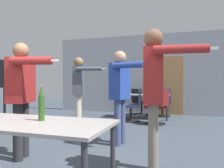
% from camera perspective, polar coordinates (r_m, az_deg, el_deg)
% --- Properties ---
extents(back_wall, '(6.43, 0.12, 2.88)m').
position_cam_1_polar(back_wall, '(8.15, 7.40, 2.51)').
color(back_wall, '#A3A8B2').
rests_on(back_wall, ground_plane).
extents(conference_table_near, '(1.67, 0.79, 0.75)m').
position_cam_1_polar(conference_table_near, '(2.32, -21.39, -10.90)').
color(conference_table_near, gray).
rests_on(conference_table_near, ground_plane).
extents(conference_table_far, '(1.65, 0.65, 0.75)m').
position_cam_1_polar(conference_table_far, '(6.97, 7.97, -3.41)').
color(conference_table_far, gray).
rests_on(conference_table_far, ground_plane).
extents(tv_screen, '(0.44, 0.93, 1.69)m').
position_cam_1_polar(tv_screen, '(6.01, -26.28, -0.70)').
color(tv_screen, black).
rests_on(tv_screen, ground_plane).
extents(person_far_watching, '(0.75, 0.72, 1.71)m').
position_cam_1_polar(person_far_watching, '(3.97, 2.24, -0.99)').
color(person_far_watching, '#3D4C75').
rests_on(person_far_watching, ground_plane).
extents(person_near_casual, '(0.86, 0.54, 1.73)m').
position_cam_1_polar(person_near_casual, '(5.21, -8.60, -0.37)').
color(person_near_casual, beige).
rests_on(person_near_casual, ground_plane).
extents(person_left_plaid, '(0.89, 0.65, 1.72)m').
position_cam_1_polar(person_left_plaid, '(3.50, -22.45, -1.23)').
color(person_left_plaid, '#28282D').
rests_on(person_left_plaid, ground_plane).
extents(person_center_tall, '(0.85, 0.61, 1.80)m').
position_cam_1_polar(person_center_tall, '(2.78, 11.07, -0.25)').
color(person_center_tall, slate).
rests_on(person_center_tall, ground_plane).
extents(office_chair_mid_tucked, '(0.57, 0.62, 0.94)m').
position_cam_1_polar(office_chair_mid_tucked, '(7.45, 13.12, -4.93)').
color(office_chair_mid_tucked, black).
rests_on(office_chair_mid_tucked, ground_plane).
extents(office_chair_side_rolled, '(0.64, 0.67, 0.91)m').
position_cam_1_polar(office_chair_side_rolled, '(7.69, 7.36, -4.89)').
color(office_chair_side_rolled, black).
rests_on(office_chair_side_rolled, ground_plane).
extents(office_chair_far_left, '(0.59, 0.54, 0.91)m').
position_cam_1_polar(office_chair_far_left, '(6.41, 5.59, -5.93)').
color(office_chair_far_left, black).
rests_on(office_chair_far_left, ground_plane).
extents(office_chair_near_pushed, '(0.65, 0.61, 0.93)m').
position_cam_1_polar(office_chair_near_pushed, '(6.03, 11.95, -6.21)').
color(office_chair_near_pushed, black).
rests_on(office_chair_near_pushed, ground_plane).
extents(beer_bottle, '(0.06, 0.06, 0.36)m').
position_cam_1_polar(beer_bottle, '(2.30, -17.95, -4.89)').
color(beer_bottle, '#2D511E').
rests_on(beer_bottle, conference_table_near).
extents(drink_cup, '(0.08, 0.08, 0.09)m').
position_cam_1_polar(drink_cup, '(6.84, 10.33, -2.41)').
color(drink_cup, '#E05123').
rests_on(drink_cup, conference_table_far).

